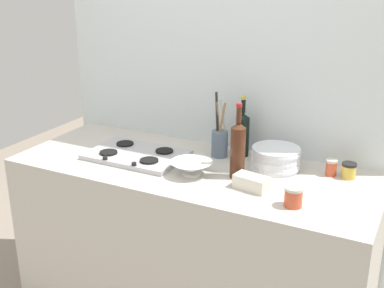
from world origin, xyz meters
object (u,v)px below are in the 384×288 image
plate_stack (276,158)px  condiment_jar_front (349,170)px  stovetop_hob (137,155)px  wine_bottle_mid_left (242,133)px  condiment_jar_spare (293,197)px  butter_dish (252,182)px  condiment_jar_rear (331,167)px  wine_bottle_leftmost (238,149)px  utensil_crock (220,141)px  mixing_bowl (191,167)px

plate_stack → condiment_jar_front: 0.34m
stovetop_hob → wine_bottle_mid_left: bearing=29.7°
wine_bottle_mid_left → condiment_jar_spare: 0.61m
butter_dish → condiment_jar_rear: condiment_jar_rear is taller
wine_bottle_mid_left → condiment_jar_front: 0.56m
wine_bottle_mid_left → condiment_jar_front: bearing=-4.9°
plate_stack → wine_bottle_mid_left: 0.24m
stovetop_hob → wine_bottle_leftmost: wine_bottle_leftmost is taller
stovetop_hob → utensil_crock: 0.43m
plate_stack → wine_bottle_mid_left: bearing=156.1°
wine_bottle_leftmost → butter_dish: wine_bottle_leftmost is taller
wine_bottle_mid_left → butter_dish: wine_bottle_mid_left is taller
mixing_bowl → condiment_jar_front: bearing=24.2°
condiment_jar_spare → condiment_jar_rear: bearing=80.1°
butter_dish → condiment_jar_front: (0.36, 0.32, 0.01)m
stovetop_hob → condiment_jar_front: condiment_jar_front is taller
condiment_jar_rear → utensil_crock: bearing=-178.7°
plate_stack → wine_bottle_leftmost: 0.24m
utensil_crock → condiment_jar_rear: (0.57, 0.01, -0.04)m
plate_stack → condiment_jar_spare: plate_stack is taller
stovetop_hob → condiment_jar_spare: 0.90m
butter_dish → stovetop_hob: bearing=171.8°
mixing_bowl → condiment_jar_spare: 0.53m
utensil_crock → condiment_jar_rear: size_ratio=4.26×
stovetop_hob → wine_bottle_mid_left: (0.47, 0.27, 0.11)m
wine_bottle_leftmost → wine_bottle_mid_left: size_ratio=1.12×
utensil_crock → condiment_jar_rear: 0.57m
plate_stack → condiment_jar_front: size_ratio=3.28×
wine_bottle_mid_left → utensil_crock: 0.12m
condiment_jar_front → condiment_jar_spare: (-0.15, -0.40, 0.01)m
wine_bottle_mid_left → mixing_bowl: size_ratio=1.58×
plate_stack → mixing_bowl: (-0.33, -0.25, -0.02)m
condiment_jar_rear → wine_bottle_mid_left: bearing=173.6°
stovetop_hob → condiment_jar_rear: bearing=13.0°
stovetop_hob → plate_stack: plate_stack is taller
plate_stack → wine_bottle_mid_left: (-0.21, 0.09, 0.07)m
wine_bottle_mid_left → butter_dish: (0.19, -0.37, -0.09)m
wine_bottle_leftmost → mixing_bowl: bearing=-160.1°
stovetop_hob → condiment_jar_front: bearing=12.3°
wine_bottle_mid_left → wine_bottle_leftmost: bearing=-72.9°
condiment_jar_spare → stovetop_hob: bearing=168.7°
wine_bottle_mid_left → utensil_crock: utensil_crock is taller
wine_bottle_mid_left → condiment_jar_spare: wine_bottle_mid_left is taller
plate_stack → utensil_crock: utensil_crock is taller
plate_stack → wine_bottle_leftmost: bearing=-125.4°
butter_dish → condiment_jar_front: condiment_jar_front is taller
condiment_jar_spare → wine_bottle_leftmost: bearing=151.5°
condiment_jar_rear → plate_stack: bearing=-171.0°
plate_stack → condiment_jar_rear: bearing=9.0°
mixing_bowl → condiment_jar_rear: size_ratio=2.57×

